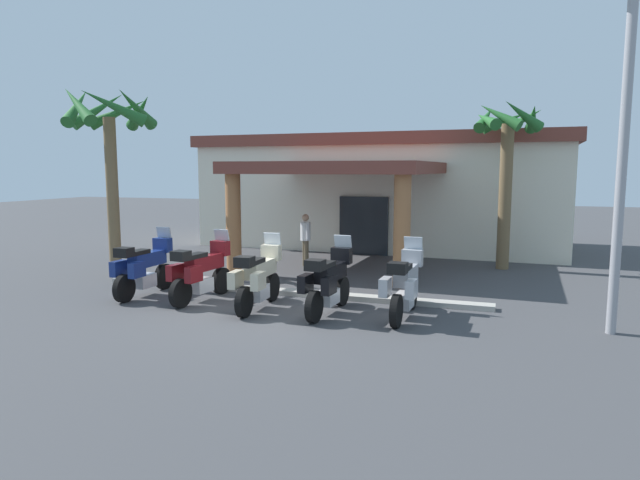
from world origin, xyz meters
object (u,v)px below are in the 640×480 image
(motorcycle_blue, at_px, (144,267))
(pedestrian, at_px, (306,236))
(motorcycle_maroon, at_px, (201,271))
(motorcycle_black, at_px, (328,282))
(motorcycle_cream, at_px, (258,278))
(motorcycle_silver, at_px, (405,285))
(motel_building, at_px, (383,190))
(roadside_sign, at_px, (629,63))
(palm_tree_near_portico, at_px, (507,146))
(palm_tree_roadside, at_px, (110,130))

(motorcycle_blue, relative_size, pedestrian, 1.33)
(motorcycle_maroon, relative_size, motorcycle_black, 1.00)
(motorcycle_cream, relative_size, pedestrian, 1.33)
(motorcycle_silver, bearing_deg, motorcycle_maroon, 91.82)
(motel_building, distance_m, motorcycle_silver, 11.38)
(motorcycle_black, bearing_deg, roadside_sign, -81.85)
(motorcycle_maroon, height_order, palm_tree_near_portico, palm_tree_near_portico)
(roadside_sign, bearing_deg, palm_tree_roadside, 171.63)
(motorcycle_black, xyz_separation_m, roadside_sign, (5.48, 0.33, 4.25))
(motel_building, distance_m, motorcycle_maroon, 11.20)
(motel_building, relative_size, pedestrian, 8.67)
(motel_building, height_order, roadside_sign, roadside_sign)
(motorcycle_blue, distance_m, palm_tree_near_portico, 11.05)
(motorcycle_cream, distance_m, palm_tree_roadside, 6.97)
(motorcycle_silver, bearing_deg, motel_building, 16.30)
(palm_tree_roadside, bearing_deg, roadside_sign, -8.37)
(motel_building, distance_m, motorcycle_blue, 11.56)
(motorcycle_blue, height_order, palm_tree_roadside, palm_tree_roadside)
(motorcycle_blue, relative_size, palm_tree_near_portico, 0.43)
(motorcycle_cream, distance_m, pedestrian, 5.54)
(motorcycle_cream, bearing_deg, palm_tree_near_portico, -37.55)
(motorcycle_maroon, xyz_separation_m, roadside_sign, (8.67, 0.14, 4.25))
(palm_tree_roadside, bearing_deg, motel_building, 56.12)
(motorcycle_silver, height_order, palm_tree_near_portico, palm_tree_near_portico)
(motorcycle_maroon, bearing_deg, motorcycle_blue, 95.81)
(motorcycle_cream, xyz_separation_m, palm_tree_roadside, (-5.60, 2.28, 3.46))
(motorcycle_maroon, relative_size, palm_tree_roadside, 0.40)
(palm_tree_near_portico, distance_m, roadside_sign, 6.94)
(motorcycle_cream, relative_size, palm_tree_roadside, 0.40)
(motorcycle_blue, height_order, palm_tree_near_portico, palm_tree_near_portico)
(palm_tree_near_portico, bearing_deg, roadside_sign, -72.96)
(motorcycle_black, relative_size, pedestrian, 1.33)
(motorcycle_cream, height_order, motorcycle_black, same)
(pedestrian, bearing_deg, motorcycle_silver, 89.04)
(palm_tree_roadside, height_order, roadside_sign, roadside_sign)
(pedestrian, bearing_deg, palm_tree_roadside, -5.08)
(pedestrian, distance_m, roadside_sign, 10.23)
(motorcycle_black, bearing_deg, palm_tree_roadside, 77.70)
(pedestrian, bearing_deg, motorcycle_blue, 26.80)
(motorcycle_cream, xyz_separation_m, palm_tree_near_portico, (5.07, 6.96, 3.08))
(palm_tree_roadside, bearing_deg, pedestrian, 33.94)
(motorcycle_black, relative_size, motorcycle_silver, 1.00)
(motorcycle_blue, height_order, motorcycle_silver, same)
(pedestrian, height_order, palm_tree_near_portico, palm_tree_near_portico)
(motorcycle_cream, bearing_deg, roadside_sign, -88.10)
(motorcycle_blue, xyz_separation_m, roadside_sign, (10.27, 0.11, 4.25))
(motel_building, bearing_deg, roadside_sign, -56.10)
(motel_building, height_order, motorcycle_cream, motel_building)
(motorcycle_maroon, height_order, motorcycle_black, same)
(motorcycle_blue, distance_m, motorcycle_silver, 6.38)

